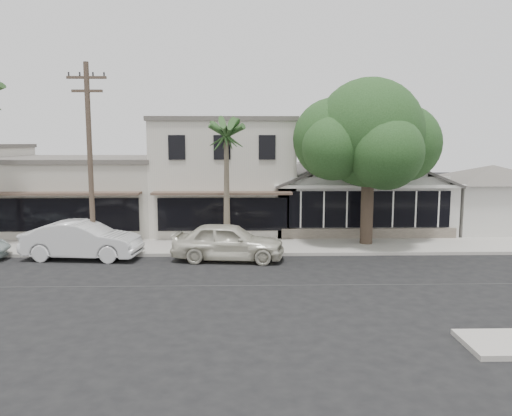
{
  "coord_description": "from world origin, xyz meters",
  "views": [
    {
      "loc": [
        -1.83,
        -18.26,
        5.39
      ],
      "look_at": [
        -1.25,
        6.0,
        2.17
      ],
      "focal_mm": 35.0,
      "sensor_mm": 36.0,
      "label": 1
    }
  ],
  "objects_px": {
    "car_0": "(228,241)",
    "shade_tree": "(367,136)",
    "car_1": "(82,240)",
    "utility_pole": "(90,155)"
  },
  "relations": [
    {
      "from": "car_0",
      "to": "shade_tree",
      "type": "xyz_separation_m",
      "value": [
        7.01,
        3.2,
        4.8
      ]
    },
    {
      "from": "car_1",
      "to": "shade_tree",
      "type": "xyz_separation_m",
      "value": [
        13.77,
        2.76,
        4.79
      ]
    },
    {
      "from": "utility_pole",
      "to": "car_1",
      "type": "distance_m",
      "value": 3.97
    },
    {
      "from": "car_1",
      "to": "shade_tree",
      "type": "bearing_deg",
      "value": -72.81
    },
    {
      "from": "utility_pole",
      "to": "car_1",
      "type": "relative_size",
      "value": 1.69
    },
    {
      "from": "car_0",
      "to": "shade_tree",
      "type": "relative_size",
      "value": 0.59
    },
    {
      "from": "utility_pole",
      "to": "shade_tree",
      "type": "height_order",
      "value": "utility_pole"
    },
    {
      "from": "car_0",
      "to": "car_1",
      "type": "relative_size",
      "value": 0.96
    },
    {
      "from": "utility_pole",
      "to": "car_0",
      "type": "distance_m",
      "value": 7.61
    },
    {
      "from": "utility_pole",
      "to": "shade_tree",
      "type": "distance_m",
      "value": 13.64
    }
  ]
}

